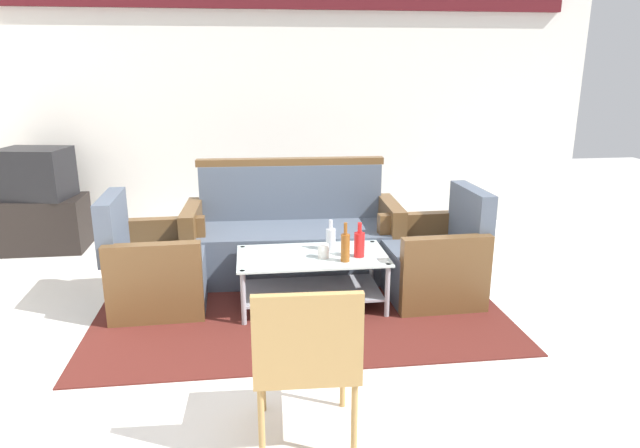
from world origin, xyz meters
TOP-DOWN VIEW (x-y plane):
  - ground_plane at (0.00, 0.00)m, footprint 14.00×14.00m
  - wall_back at (0.00, 3.05)m, footprint 6.52×0.19m
  - rug at (-0.11, 0.96)m, footprint 2.96×2.06m
  - couch at (-0.10, 1.59)m, footprint 1.82×0.80m
  - armchair_left at (-1.18, 1.05)m, footprint 0.72×0.78m
  - armchair_right at (0.95, 0.95)m, footprint 0.72×0.78m
  - coffee_table at (-0.01, 0.87)m, footprint 1.10×0.60m
  - bottle_clear at (0.14, 0.98)m, footprint 0.07×0.07m
  - bottle_brown at (0.20, 0.71)m, footprint 0.06×0.06m
  - bottle_red at (0.32, 0.80)m, footprint 0.08×0.08m
  - cup at (0.06, 0.81)m, footprint 0.08×0.08m
  - tv_stand at (-2.47, 2.55)m, footprint 0.80×0.50m
  - television at (-2.47, 2.55)m, footprint 0.67×0.54m
  - wicker_chair at (-0.22, -0.71)m, footprint 0.50×0.50m

SIDE VIEW (x-z plane):
  - ground_plane at x=0.00m, z-range 0.00..0.00m
  - rug at x=-0.11m, z-range 0.00..0.01m
  - tv_stand at x=-2.47m, z-range 0.00..0.52m
  - coffee_table at x=-0.01m, z-range 0.07..0.47m
  - armchair_left at x=-1.18m, z-range -0.14..0.71m
  - armchair_right at x=0.95m, z-range -0.14..0.71m
  - couch at x=-0.10m, z-range -0.16..0.80m
  - cup at x=0.06m, z-range 0.41..0.51m
  - wicker_chair at x=-0.22m, z-range 0.07..0.91m
  - bottle_clear at x=0.14m, z-range 0.38..0.62m
  - bottle_red at x=0.32m, z-range 0.38..0.64m
  - bottle_brown at x=0.20m, z-range 0.38..0.66m
  - television at x=-2.47m, z-range 0.52..1.00m
  - wall_back at x=0.00m, z-range 0.08..2.88m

